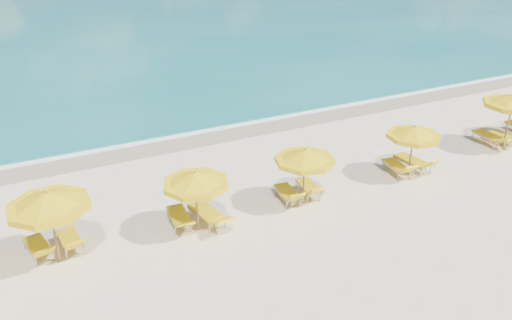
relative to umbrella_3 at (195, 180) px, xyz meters
name	(u,v)px	position (x,y,z in m)	size (l,w,h in m)	color
ground_plane	(275,206)	(3.01, 0.22, -1.87)	(120.00, 120.00, 0.00)	beige
ocean	(71,14)	(3.01, 48.22, -1.87)	(120.00, 80.00, 0.30)	#126564
wet_sand_band	(200,136)	(3.01, 7.62, -1.87)	(120.00, 2.60, 0.01)	tan
foam_line	(195,130)	(3.01, 8.42, -1.87)	(120.00, 1.20, 0.03)	white
whitecap_near	(45,98)	(-2.99, 17.22, -1.87)	(14.00, 0.36, 0.05)	white
whitecap_far	(219,49)	(11.01, 24.22, -1.87)	(18.00, 0.30, 0.05)	white
umbrella_2	(48,201)	(-4.32, 0.30, 0.19)	(3.12, 3.12, 2.42)	#9A734D
umbrella_3	(195,180)	(0.00, 0.00, 0.00)	(2.30, 2.30, 2.19)	#9A734D
umbrella_4	(305,157)	(4.02, -0.05, -0.01)	(2.39, 2.39, 2.18)	#9A734D
umbrella_5	(414,133)	(9.00, -0.07, -0.03)	(2.57, 2.57, 2.16)	#9A734D
lounger_2_left	(39,250)	(-4.83, 0.83, -1.66)	(0.88, 1.77, 0.81)	#A5A8AD
lounger_2_right	(71,243)	(-3.91, 0.80, -1.66)	(0.71, 1.70, 0.80)	#A5A8AD
lounger_3_left	(179,220)	(-0.46, 0.55, -1.65)	(0.74, 1.87, 0.71)	#A5A8AD
lounger_3_right	(208,217)	(0.43, 0.24, -1.63)	(0.98, 2.10, 0.76)	#A5A8AD
lounger_4_left	(287,196)	(3.58, 0.30, -1.65)	(0.79, 1.75, 0.83)	#A5A8AD
lounger_4_right	(309,190)	(4.52, 0.36, -1.66)	(0.86, 1.76, 0.80)	#A5A8AD
lounger_5_left	(397,169)	(8.62, 0.20, -1.65)	(0.86, 1.82, 0.85)	#A5A8AD
lounger_5_right	(413,165)	(9.48, 0.19, -1.62)	(0.93, 2.03, 0.94)	#A5A8AD
lounger_6_left	(489,140)	(14.47, 0.63, -1.63)	(0.85, 2.12, 0.76)	#A5A8AD
lounger_6_right	(503,138)	(15.27, 0.51, -1.67)	(0.65, 1.65, 0.68)	#A5A8AD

